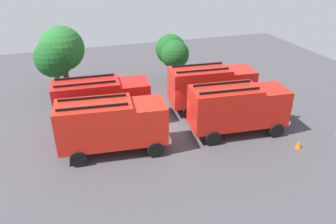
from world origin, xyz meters
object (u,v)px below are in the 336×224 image
object	(u,v)px
fire_truck_3	(211,86)
traffic_cone_2	(214,119)
fire_truck_1	(238,107)
firefighter_0	(289,108)
fire_truck_0	(112,124)
tree_1	(62,49)
tree_0	(54,58)
fire_truck_2	(102,100)
traffic_cone_1	(238,115)
traffic_cone_0	(299,144)
tree_3	(175,54)
firefighter_1	(76,100)
tree_2	(171,49)

from	to	relation	value
fire_truck_3	traffic_cone_2	xyz separation A→B (m)	(-0.72, -2.37, -1.83)
fire_truck_1	firefighter_0	world-z (taller)	fire_truck_1
fire_truck_0	tree_1	distance (m)	12.00
fire_truck_1	tree_0	world-z (taller)	tree_0
fire_truck_2	traffic_cone_1	size ratio (longest dim) A/B	12.32
fire_truck_3	traffic_cone_0	distance (m)	8.35
fire_truck_0	traffic_cone_1	bearing A→B (deg)	14.57
fire_truck_0	fire_truck_1	bearing A→B (deg)	3.59
firefighter_0	tree_3	size ratio (longest dim) A/B	0.39
traffic_cone_2	fire_truck_3	bearing A→B (deg)	73.18
fire_truck_1	fire_truck_2	size ratio (longest dim) A/B	1.01
fire_truck_0	firefighter_1	bearing A→B (deg)	111.57
fire_truck_2	tree_3	world-z (taller)	tree_3
tree_0	tree_2	size ratio (longest dim) A/B	1.13
fire_truck_3	firefighter_1	distance (m)	11.42
traffic_cone_2	tree_1	bearing A→B (deg)	137.42
fire_truck_0	fire_truck_1	xyz separation A→B (m)	(9.05, -0.27, 0.00)
tree_1	traffic_cone_0	xyz separation A→B (m)	(14.84, -14.96, -3.91)
tree_2	tree_3	size ratio (longest dim) A/B	1.08
firefighter_0	fire_truck_1	bearing A→B (deg)	116.21
tree_2	traffic_cone_2	size ratio (longest dim) A/B	7.22
firefighter_0	tree_0	size ratio (longest dim) A/B	0.32
fire_truck_0	firefighter_1	distance (m)	7.42
tree_1	traffic_cone_1	size ratio (longest dim) A/B	10.56
tree_2	fire_truck_0	bearing A→B (deg)	-123.75
traffic_cone_1	fire_truck_0	bearing A→B (deg)	-170.74
firefighter_1	fire_truck_3	bearing A→B (deg)	10.96
traffic_cone_0	tree_1	bearing A→B (deg)	134.76
firefighter_1	tree_2	distance (m)	11.15
fire_truck_2	traffic_cone_2	bearing A→B (deg)	-12.83
firefighter_0	firefighter_1	size ratio (longest dim) A/B	0.98
firefighter_0	tree_3	xyz separation A→B (m)	(-6.14, 10.30, 2.00)
tree_0	traffic_cone_2	world-z (taller)	tree_0
tree_3	tree_0	bearing A→B (deg)	179.24
fire_truck_2	traffic_cone_0	bearing A→B (deg)	-28.07
traffic_cone_0	traffic_cone_1	distance (m)	5.45
fire_truck_3	tree_3	xyz separation A→B (m)	(-0.94, 6.69, 0.80)
fire_truck_2	traffic_cone_1	distance (m)	10.93
fire_truck_0	traffic_cone_1	distance (m)	10.69
fire_truck_0	tree_2	size ratio (longest dim) A/B	1.56
firefighter_0	firefighter_1	distance (m)	17.45
tree_0	traffic_cone_0	size ratio (longest dim) A/B	8.86
tree_0	traffic_cone_1	bearing A→B (deg)	-33.56
traffic_cone_1	tree_0	bearing A→B (deg)	146.44
traffic_cone_1	fire_truck_1	bearing A→B (deg)	-124.32
tree_2	traffic_cone_1	size ratio (longest dim) A/B	7.98
fire_truck_3	traffic_cone_0	bearing A→B (deg)	-61.74
traffic_cone_0	traffic_cone_1	world-z (taller)	traffic_cone_0
fire_truck_2	firefighter_0	xyz separation A→B (m)	(14.24, -3.54, -1.19)
fire_truck_1	tree_3	xyz separation A→B (m)	(-1.10, 10.96, 0.80)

